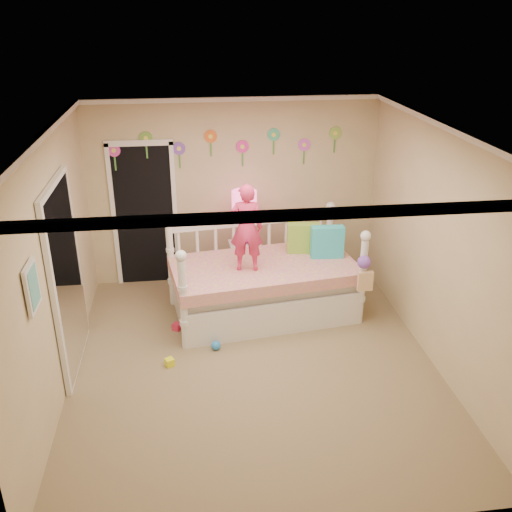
{
  "coord_description": "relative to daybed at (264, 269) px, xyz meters",
  "views": [
    {
      "loc": [
        -0.64,
        -5.28,
        3.7
      ],
      "look_at": [
        0.1,
        0.6,
        1.05
      ],
      "focal_mm": 39.67,
      "sensor_mm": 36.0,
      "label": 1
    }
  ],
  "objects": [
    {
      "name": "table_lamp",
      "position": [
        -0.16,
        0.72,
        0.56
      ],
      "size": [
        0.34,
        0.34,
        0.74
      ],
      "color": "#E21E8B",
      "rests_on": "nightstand"
    },
    {
      "name": "nightstand",
      "position": [
        -0.16,
        0.72,
        -0.28
      ],
      "size": [
        0.44,
        0.35,
        0.7
      ],
      "primitive_type": "cube",
      "rotation": [
        0.0,
        0.0,
        0.06
      ],
      "color": "white",
      "rests_on": "floor"
    },
    {
      "name": "pillow_lime",
      "position": [
        0.56,
        0.3,
        0.27
      ],
      "size": [
        0.43,
        0.2,
        0.39
      ],
      "primitive_type": "cube",
      "rotation": [
        0.0,
        0.0,
        -0.13
      ],
      "color": "#84B938",
      "rests_on": "daybed"
    },
    {
      "name": "hanging_bag",
      "position": [
        1.11,
        -0.59,
        0.14
      ],
      "size": [
        0.2,
        0.16,
        0.36
      ],
      "primitive_type": null,
      "color": "beige",
      "rests_on": "daybed"
    },
    {
      "name": "pillow_turquoise",
      "position": [
        0.84,
        0.11,
        0.28
      ],
      "size": [
        0.42,
        0.17,
        0.42
      ],
      "primitive_type": "cube",
      "rotation": [
        0.0,
        0.0,
        -0.06
      ],
      "color": "#26B8C0",
      "rests_on": "daybed"
    },
    {
      "name": "left_wall",
      "position": [
        -2.26,
        -1.12,
        0.67
      ],
      "size": [
        0.01,
        4.5,
        2.6
      ],
      "primitive_type": "cube",
      "color": "tan",
      "rests_on": "floor"
    },
    {
      "name": "toy_scatter",
      "position": [
        -1.04,
        -0.75,
        -0.58
      ],
      "size": [
        1.17,
        1.49,
        0.11
      ],
      "primitive_type": null,
      "rotation": [
        0.0,
        0.0,
        0.32
      ],
      "color": "#996666",
      "rests_on": "floor"
    },
    {
      "name": "child",
      "position": [
        -0.23,
        -0.13,
        0.62
      ],
      "size": [
        0.43,
        0.31,
        1.09
      ],
      "primitive_type": "imported",
      "rotation": [
        0.0,
        0.0,
        3.01
      ],
      "color": "#E43464",
      "rests_on": "daybed"
    },
    {
      "name": "floor",
      "position": [
        -0.26,
        -1.12,
        -0.63
      ],
      "size": [
        4.0,
        4.5,
        0.01
      ],
      "primitive_type": "cube",
      "color": "#7F684C",
      "rests_on": "ground"
    },
    {
      "name": "right_wall",
      "position": [
        1.74,
        -1.12,
        0.67
      ],
      "size": [
        0.01,
        4.5,
        2.6
      ],
      "primitive_type": "cube",
      "color": "tan",
      "rests_on": "floor"
    },
    {
      "name": "daybed",
      "position": [
        0.0,
        0.0,
        0.0
      ],
      "size": [
        2.49,
        1.57,
        1.27
      ],
      "primitive_type": null,
      "rotation": [
        0.0,
        0.0,
        0.14
      ],
      "color": "white",
      "rests_on": "floor"
    },
    {
      "name": "ceiling",
      "position": [
        -0.26,
        -1.12,
        1.97
      ],
      "size": [
        4.0,
        4.5,
        0.01
      ],
      "primitive_type": "cube",
      "color": "white",
      "rests_on": "floor"
    },
    {
      "name": "mirror_closet",
      "position": [
        -2.22,
        -0.82,
        0.42
      ],
      "size": [
        0.07,
        1.3,
        2.1
      ],
      "primitive_type": "cube",
      "color": "white",
      "rests_on": "left_wall"
    },
    {
      "name": "closet_doorway",
      "position": [
        -1.51,
        1.12,
        0.4
      ],
      "size": [
        0.9,
        0.04,
        2.07
      ],
      "primitive_type": "cube",
      "color": "black",
      "rests_on": "back_wall"
    },
    {
      "name": "crown_molding",
      "position": [
        -0.26,
        -1.12,
        1.94
      ],
      "size": [
        4.0,
        4.5,
        0.06
      ],
      "primitive_type": null,
      "color": "white",
      "rests_on": "ceiling"
    },
    {
      "name": "flower_decals",
      "position": [
        -0.35,
        1.12,
        1.31
      ],
      "size": [
        3.4,
        0.02,
        0.5
      ],
      "primitive_type": null,
      "color": "#B2668C",
      "rests_on": "back_wall"
    },
    {
      "name": "back_wall",
      "position": [
        -0.26,
        1.13,
        0.67
      ],
      "size": [
        4.0,
        0.01,
        2.6
      ],
      "primitive_type": "cube",
      "color": "tan",
      "rests_on": "floor"
    },
    {
      "name": "wall_picture",
      "position": [
        -2.23,
        -2.02,
        0.92
      ],
      "size": [
        0.05,
        0.34,
        0.42
      ],
      "primitive_type": "cube",
      "color": "white",
      "rests_on": "left_wall"
    }
  ]
}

